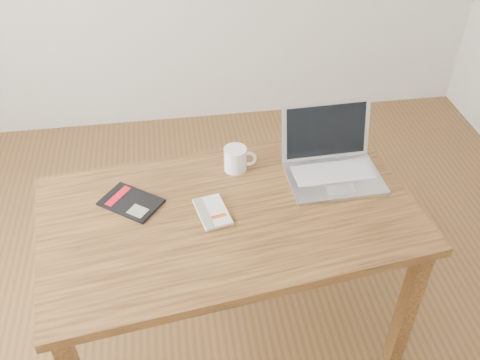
{
  "coord_description": "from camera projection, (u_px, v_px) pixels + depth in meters",
  "views": [
    {
      "loc": [
        -0.11,
        -1.31,
        2.12
      ],
      "look_at": [
        0.12,
        0.21,
        0.85
      ],
      "focal_mm": 40.0,
      "sensor_mm": 36.0,
      "label": 1
    }
  ],
  "objects": [
    {
      "name": "coffee_mug",
      "position": [
        236.0,
        159.0,
        2.18
      ],
      "size": [
        0.14,
        0.09,
        0.1
      ],
      "rotation": [
        0.0,
        0.0,
        -0.12
      ],
      "color": "white",
      "rests_on": "desk"
    },
    {
      "name": "laptop",
      "position": [
        331.0,
        161.0,
        2.16
      ],
      "size": [
        0.38,
        0.33,
        0.26
      ],
      "rotation": [
        0.0,
        0.0,
        0.03
      ],
      "color": "silver",
      "rests_on": "desk"
    },
    {
      "name": "white_guidebook",
      "position": [
        212.0,
        212.0,
        2.0
      ],
      "size": [
        0.14,
        0.19,
        0.02
      ],
      "rotation": [
        0.0,
        0.0,
        0.2
      ],
      "color": "silver",
      "rests_on": "desk"
    },
    {
      "name": "room",
      "position": [
        185.0,
        94.0,
        1.49
      ],
      "size": [
        4.04,
        4.04,
        2.7
      ],
      "color": "brown",
      "rests_on": "ground"
    },
    {
      "name": "desk",
      "position": [
        230.0,
        229.0,
        2.07
      ],
      "size": [
        1.5,
        0.98,
        0.75
      ],
      "rotation": [
        0.0,
        0.0,
        0.13
      ],
      "color": "brown",
      "rests_on": "ground"
    },
    {
      "name": "black_guidebook",
      "position": [
        131.0,
        202.0,
        2.04
      ],
      "size": [
        0.26,
        0.25,
        0.01
      ],
      "rotation": [
        0.0,
        0.0,
        0.92
      ],
      "color": "black",
      "rests_on": "desk"
    }
  ]
}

